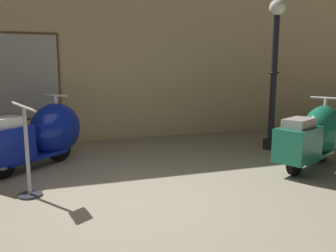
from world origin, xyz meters
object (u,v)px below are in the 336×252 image
Objects in this scene: scooter_1 at (315,135)px; info_stanchion at (27,158)px; lamppost at (274,69)px; scooter_0 at (41,134)px.

info_stanchion is at bearing 152.52° from scooter_1.
lamppost reaches higher than info_stanchion.
info_stanchion reaches higher than scooter_1.
scooter_0 is at bearing 84.77° from info_stanchion.
lamppost is (0.03, 1.18, 1.01)m from scooter_1.
scooter_1 is at bearing -60.52° from scooter_0.
scooter_1 is 1.55m from lamppost.
info_stanchion is (-0.12, -1.30, -0.03)m from scooter_0.
scooter_0 reaches higher than scooter_1.
lamppost is (4.05, -0.14, 0.99)m from scooter_0.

